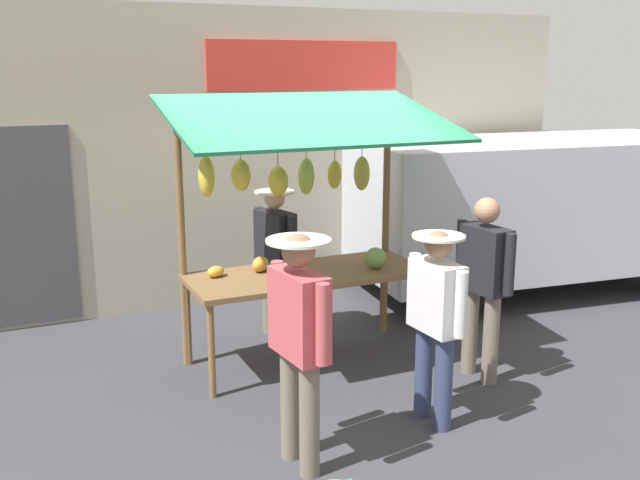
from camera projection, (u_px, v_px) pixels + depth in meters
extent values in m
plane|color=#38383D|center=(307.00, 361.00, 6.95)|extent=(40.00, 40.00, 0.00)
cube|color=#B2A893|center=(231.00, 158.00, 8.51)|extent=(9.00, 0.25, 3.40)
cube|color=red|center=(305.00, 65.00, 8.49)|extent=(2.40, 0.06, 0.56)
cube|color=brown|center=(307.00, 275.00, 6.76)|extent=(2.20, 0.90, 0.05)
cylinder|color=brown|center=(211.00, 351.00, 6.09)|extent=(0.06, 0.06, 0.83)
cylinder|color=brown|center=(423.00, 317.00, 6.93)|extent=(0.06, 0.06, 0.83)
cylinder|color=brown|center=(188.00, 322.00, 6.78)|extent=(0.06, 0.06, 0.83)
cylinder|color=brown|center=(383.00, 294.00, 7.62)|extent=(0.06, 0.06, 0.83)
cylinder|color=brown|center=(182.00, 243.00, 6.61)|extent=(0.07, 0.07, 2.35)
cylinder|color=brown|center=(386.00, 223.00, 7.46)|extent=(0.07, 0.07, 2.35)
cylinder|color=brown|center=(289.00, 131.00, 6.81)|extent=(2.12, 0.06, 0.06)
cube|color=#23724C|center=(313.00, 118.00, 6.29)|extent=(2.50, 1.46, 0.39)
cylinder|color=brown|center=(362.00, 142.00, 7.15)|extent=(0.01, 0.01, 0.28)
ellipsoid|color=gold|center=(362.00, 173.00, 7.22)|extent=(0.20, 0.19, 0.34)
cylinder|color=brown|center=(335.00, 145.00, 7.05)|extent=(0.01, 0.01, 0.31)
ellipsoid|color=yellow|center=(335.00, 175.00, 7.12)|extent=(0.19, 0.17, 0.28)
cylinder|color=brown|center=(306.00, 144.00, 6.92)|extent=(0.01, 0.01, 0.26)
ellipsoid|color=#B2CC4C|center=(306.00, 176.00, 6.99)|extent=(0.25, 0.25, 0.35)
cylinder|color=brown|center=(278.00, 149.00, 6.74)|extent=(0.01, 0.01, 0.32)
ellipsoid|color=yellow|center=(278.00, 181.00, 6.81)|extent=(0.24, 0.26, 0.28)
cylinder|color=brown|center=(240.00, 146.00, 6.59)|extent=(0.01, 0.01, 0.24)
ellipsoid|color=yellow|center=(241.00, 175.00, 6.65)|extent=(0.18, 0.22, 0.29)
cylinder|color=brown|center=(205.00, 145.00, 6.47)|extent=(0.01, 0.01, 0.19)
ellipsoid|color=yellow|center=(206.00, 176.00, 6.53)|extent=(0.16, 0.19, 0.37)
sphere|color=#729E4C|center=(376.00, 258.00, 6.86)|extent=(0.20, 0.20, 0.20)
ellipsoid|color=gold|center=(216.00, 272.00, 6.58)|extent=(0.22, 0.19, 0.10)
ellipsoid|color=orange|center=(261.00, 264.00, 6.76)|extent=(0.25, 0.26, 0.14)
cylinder|color=#726656|center=(269.00, 297.00, 7.62)|extent=(0.14, 0.14, 0.77)
cylinder|color=#726656|center=(283.00, 303.00, 7.42)|extent=(0.14, 0.14, 0.77)
cube|color=black|center=(275.00, 238.00, 7.37)|extent=(0.32, 0.50, 0.55)
cylinder|color=black|center=(259.00, 231.00, 7.59)|extent=(0.09, 0.09, 0.50)
cylinder|color=black|center=(292.00, 241.00, 7.14)|extent=(0.09, 0.09, 0.50)
sphere|color=tan|center=(275.00, 198.00, 7.27)|extent=(0.21, 0.21, 0.21)
cylinder|color=beige|center=(275.00, 192.00, 7.26)|extent=(0.40, 0.40, 0.02)
cylinder|color=navy|center=(443.00, 383.00, 5.56)|extent=(0.14, 0.14, 0.77)
cylinder|color=navy|center=(424.00, 371.00, 5.78)|extent=(0.14, 0.14, 0.77)
cube|color=silver|center=(436.00, 297.00, 5.52)|extent=(0.25, 0.47, 0.54)
cylinder|color=silver|center=(461.00, 305.00, 5.26)|extent=(0.09, 0.09, 0.50)
cylinder|color=silver|center=(414.00, 284.00, 5.76)|extent=(0.09, 0.09, 0.50)
sphere|color=#8C664C|center=(438.00, 245.00, 5.42)|extent=(0.21, 0.21, 0.21)
cylinder|color=beige|center=(439.00, 236.00, 5.41)|extent=(0.40, 0.40, 0.02)
cylinder|color=#726656|center=(309.00, 419.00, 4.92)|extent=(0.14, 0.14, 0.83)
cylinder|color=#726656|center=(290.00, 403.00, 5.15)|extent=(0.14, 0.14, 0.83)
cube|color=#BF4C51|center=(299.00, 314.00, 4.87)|extent=(0.27, 0.52, 0.59)
cylinder|color=#BF4C51|center=(323.00, 325.00, 4.60)|extent=(0.09, 0.09, 0.54)
cylinder|color=#BF4C51|center=(278.00, 298.00, 5.12)|extent=(0.09, 0.09, 0.54)
sphere|color=#8C664C|center=(299.00, 251.00, 4.77)|extent=(0.23, 0.23, 0.23)
cylinder|color=beige|center=(298.00, 241.00, 4.75)|extent=(0.43, 0.43, 0.02)
cylinder|color=#726656|center=(491.00, 339.00, 6.38)|extent=(0.14, 0.14, 0.82)
cylinder|color=#726656|center=(470.00, 330.00, 6.61)|extent=(0.14, 0.14, 0.82)
cube|color=black|center=(484.00, 259.00, 6.33)|extent=(0.26, 0.51, 0.58)
cylinder|color=black|center=(510.00, 265.00, 6.07)|extent=(0.09, 0.09, 0.53)
cylinder|color=black|center=(461.00, 249.00, 6.59)|extent=(0.09, 0.09, 0.53)
sphere|color=#A87A5B|center=(487.00, 210.00, 6.23)|extent=(0.22, 0.22, 0.22)
cube|color=silver|center=(534.00, 202.00, 8.97)|extent=(4.57, 2.30, 1.55)
cube|color=black|center=(439.00, 185.00, 8.50)|extent=(1.59, 1.95, 0.68)
cylinder|color=black|center=(456.00, 294.00, 7.92)|extent=(0.68, 0.25, 0.66)
cylinder|color=black|center=(393.00, 257.00, 9.45)|extent=(0.68, 0.25, 0.66)
cylinder|color=black|center=(586.00, 240.00, 10.38)|extent=(0.68, 0.25, 0.66)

